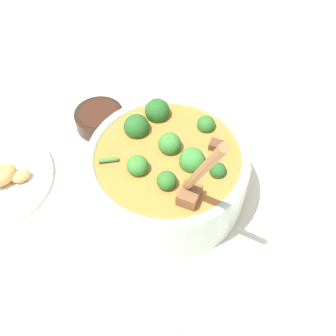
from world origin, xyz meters
name	(u,v)px	position (x,y,z in m)	size (l,w,h in m)	color
ground_plane	(168,192)	(0.00, 0.00, 0.00)	(4.00, 4.00, 0.00)	silver
stew_bowl	(168,170)	(0.00, 0.00, 0.07)	(0.27, 0.30, 0.31)	#B2C6BC
condiment_bowl	(100,118)	(-0.10, 0.19, 0.02)	(0.10, 0.10, 0.04)	black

